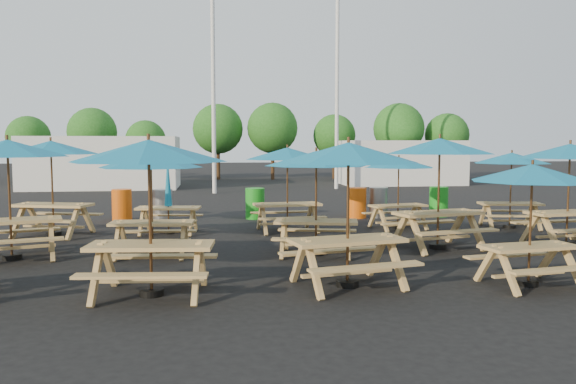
{
  "coord_description": "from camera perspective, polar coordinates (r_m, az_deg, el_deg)",
  "views": [
    {
      "loc": [
        -1.94,
        -13.48,
        2.39
      ],
      "look_at": [
        0.0,
        1.5,
        1.1
      ],
      "focal_mm": 35.0,
      "sensor_mm": 36.0,
      "label": 1
    }
  ],
  "objects": [
    {
      "name": "mast_0",
      "position": [
        27.72,
        -7.61,
        12.32
      ],
      "size": [
        0.2,
        0.2,
        12.0
      ],
      "primitive_type": "cylinder",
      "color": "silver",
      "rests_on": "ground"
    },
    {
      "name": "tree_1",
      "position": [
        38.2,
        -19.27,
        5.75
      ],
      "size": [
        3.11,
        3.11,
        4.72
      ],
      "color": "#382314",
      "rests_on": "ground"
    },
    {
      "name": "event_tent_1",
      "position": [
        34.29,
        11.25,
        2.97
      ],
      "size": [
        7.0,
        4.0,
        2.6
      ],
      "primitive_type": "cube",
      "color": "silver",
      "rests_on": "ground"
    },
    {
      "name": "waste_bin_0",
      "position": [
        18.34,
        -16.51,
        -1.26
      ],
      "size": [
        0.61,
        0.61,
        0.98
      ],
      "primitive_type": "cylinder",
      "color": "#E0570D",
      "rests_on": "ground"
    },
    {
      "name": "event_tent_0",
      "position": [
        32.08,
        -18.29,
        2.87
      ],
      "size": [
        8.0,
        4.0,
        2.8
      ],
      "primitive_type": "cube",
      "color": "silver",
      "rests_on": "ground"
    },
    {
      "name": "picnic_unit_3",
      "position": [
        8.98,
        -13.96,
        3.33
      ],
      "size": [
        2.66,
        2.66,
        2.48
      ],
      "rotation": [
        0.0,
        0.0,
        -0.1
      ],
      "color": "#A7874A",
      "rests_on": "ground"
    },
    {
      "name": "waste_bin_3",
      "position": [
        18.34,
        7.0,
        -1.1
      ],
      "size": [
        0.61,
        0.61,
        0.98
      ],
      "primitive_type": "cylinder",
      "color": "#E0570D",
      "rests_on": "ground"
    },
    {
      "name": "picnic_unit_9",
      "position": [
        10.19,
        23.55,
        1.24
      ],
      "size": [
        2.33,
        2.33,
        2.08
      ],
      "rotation": [
        0.0,
        0.0,
        0.15
      ],
      "color": "#A7874A",
      "rests_on": "ground"
    },
    {
      "name": "tree_0",
      "position": [
        40.59,
        -24.87,
        5.06
      ],
      "size": [
        2.8,
        2.8,
        4.24
      ],
      "color": "#382314",
      "rests_on": "ground"
    },
    {
      "name": "tree_3",
      "position": [
        38.21,
        -7.14,
        6.37
      ],
      "size": [
        3.36,
        3.36,
        5.09
      ],
      "color": "#382314",
      "rests_on": "ground"
    },
    {
      "name": "tree_6",
      "position": [
        38.38,
        11.19,
        6.34
      ],
      "size": [
        3.38,
        3.38,
        5.13
      ],
      "color": "#382314",
      "rests_on": "ground"
    },
    {
      "name": "waste_bin_1",
      "position": [
        17.96,
        -12.61,
        -1.3
      ],
      "size": [
        0.61,
        0.61,
        0.98
      ],
      "primitive_type": "cylinder",
      "color": "gray",
      "rests_on": "ground"
    },
    {
      "name": "picnic_unit_8",
      "position": [
        15.27,
        -0.07,
        3.52
      ],
      "size": [
        2.49,
        2.49,
        2.32
      ],
      "rotation": [
        0.0,
        0.0,
        0.1
      ],
      "color": "#A7874A",
      "rests_on": "ground"
    },
    {
      "name": "tree_5",
      "position": [
        39.03,
        4.72,
        5.72
      ],
      "size": [
        2.94,
        2.94,
        4.45
      ],
      "color": "#382314",
      "rests_on": "ground"
    },
    {
      "name": "picnic_unit_6",
      "position": [
        9.33,
        6.15,
        3.28
      ],
      "size": [
        2.84,
        2.84,
        2.44
      ],
      "rotation": [
        0.0,
        0.0,
        0.21
      ],
      "color": "#A7874A",
      "rests_on": "ground"
    },
    {
      "name": "picnic_unit_7",
      "position": [
        12.0,
        2.89,
        2.91
      ],
      "size": [
        2.65,
        2.65,
        2.27
      ],
      "rotation": [
        0.0,
        0.0,
        -0.22
      ],
      "color": "#A7874A",
      "rests_on": "ground"
    },
    {
      "name": "waste_bin_2",
      "position": [
        18.04,
        -3.37,
        -1.17
      ],
      "size": [
        0.61,
        0.61,
        0.98
      ],
      "primitive_type": "cylinder",
      "color": "#1A931C",
      "rests_on": "ground"
    },
    {
      "name": "tree_7",
      "position": [
        39.6,
        15.85,
        5.57
      ],
      "size": [
        2.95,
        2.95,
        4.48
      ],
      "color": "#382314",
      "rests_on": "ground"
    },
    {
      "name": "picnic_unit_14",
      "position": [
        17.11,
        21.77,
        2.88
      ],
      "size": [
        2.46,
        2.46,
        2.17
      ],
      "rotation": [
        0.0,
        0.0,
        -0.17
      ],
      "color": "#A7874A",
      "rests_on": "ground"
    },
    {
      "name": "picnic_unit_1",
      "position": [
        12.85,
        -26.6,
        3.48
      ],
      "size": [
        3.07,
        3.07,
        2.51
      ],
      "rotation": [
        0.0,
        0.0,
        0.3
      ],
      "color": "#A7874A",
      "rests_on": "ground"
    },
    {
      "name": "picnic_unit_5",
      "position": [
        15.32,
        -12.07,
        -0.89
      ],
      "size": [
        1.83,
        1.64,
        2.14
      ],
      "rotation": [
        0.0,
        0.0,
        -0.11
      ],
      "color": "#A7874A",
      "rests_on": "ground"
    },
    {
      "name": "ground",
      "position": [
        13.83,
        0.8,
        -5.07
      ],
      "size": [
        120.0,
        120.0,
        0.0
      ],
      "primitive_type": "plane",
      "color": "black",
      "rests_on": "ground"
    },
    {
      "name": "tree_4",
      "position": [
        37.95,
        -1.58,
        6.5
      ],
      "size": [
        3.41,
        3.41,
        5.17
      ],
      "color": "#382314",
      "rests_on": "ground"
    },
    {
      "name": "picnic_unit_10",
      "position": [
        13.17,
        15.15,
        4.0
      ],
      "size": [
        2.99,
        2.99,
        2.55
      ],
      "rotation": [
        0.0,
        0.0,
        0.22
      ],
      "color": "#A7874A",
      "rests_on": "ground"
    },
    {
      "name": "waste_bin_4",
      "position": [
        18.58,
        9.18,
        -1.04
      ],
      "size": [
        0.61,
        0.61,
        0.98
      ],
      "primitive_type": "cylinder",
      "color": "gray",
      "rests_on": "ground"
    },
    {
      "name": "tree_2",
      "position": [
        37.4,
        -14.27,
        5.09
      ],
      "size": [
        2.59,
        2.59,
        3.93
      ],
      "color": "#382314",
      "rests_on": "ground"
    },
    {
      "name": "picnic_unit_13",
      "position": [
        14.69,
        26.72,
        3.29
      ],
      "size": [
        2.65,
        2.65,
        2.42
      ],
      "rotation": [
        0.0,
        0.0,
        0.13
      ],
      "color": "#A7874A",
      "rests_on": "ground"
    },
    {
      "name": "picnic_unit_2",
      "position": [
        15.8,
        -22.94,
        3.76
      ],
      "size": [
        3.04,
        3.04,
        2.5
      ],
      "rotation": [
        0.0,
        0.0,
        -0.28
      ],
      "color": "#A7874A",
      "rests_on": "ground"
    },
    {
      "name": "picnic_unit_11",
      "position": [
        16.09,
        11.18,
        2.61
      ],
      "size": [
        2.35,
        2.35,
        2.04
      ],
      "rotation": [
        0.0,
        0.0,
        0.2
      ],
      "color": "#A7874A",
      "rests_on": "ground"
    },
    {
      "name": "mast_1",
      "position": [
        30.39,
        5.01,
        11.69
      ],
      "size": [
        0.2,
        0.2,
        12.0
      ],
      "primitive_type": "cylinder",
      "color": "silver",
      "rests_on": "ground"
    },
    {
      "name": "waste_bin_5",
      "position": [
        19.26,
        15.05,
        -0.94
      ],
      "size": [
        0.61,
        0.61,
        0.98
      ],
      "primitive_type": "cylinder",
      "color": "#1A931C",
      "rests_on": "ground"
    },
    {
      "name": "picnic_unit_4",
      "position": [
        12.22,
        -13.76,
        2.66
      ],
      "size": [
        2.32,
        2.32,
        2.23
      ],
      "rotation": [
        0.0,
        0.0,
        -0.06
      ],
      "color": "#A7874A",
      "rests_on": "ground"
    }
  ]
}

